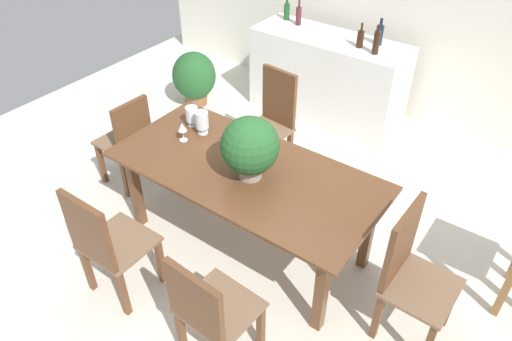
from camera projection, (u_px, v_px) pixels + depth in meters
name	position (u px, v px, depth m)	size (l,w,h in m)	color
ground_plane	(254.00, 235.00, 4.05)	(7.04, 7.04, 0.00)	silver
dining_table	(246.00, 180.00, 3.58)	(2.03, 0.97, 0.76)	brown
chair_far_left	(271.00, 119.00, 4.49)	(0.45, 0.52, 1.00)	brown
chair_foot_end	(410.00, 269.00, 3.04)	(0.43, 0.47, 1.00)	brown
chair_head_end	(128.00, 139.00, 4.28)	(0.43, 0.42, 0.91)	brown
chair_near_right	(209.00, 310.00, 2.84)	(0.47, 0.44, 0.91)	brown
chair_near_left	(105.00, 242.00, 3.25)	(0.46, 0.44, 0.97)	brown
flower_centerpiece	(250.00, 147.00, 3.29)	(0.41, 0.41, 0.47)	gray
crystal_vase_left	(202.00, 121.00, 3.82)	(0.11, 0.11, 0.20)	silver
crystal_vase_center_near	(192.00, 115.00, 3.92)	(0.10, 0.10, 0.17)	silver
wine_glass	(182.00, 128.00, 3.74)	(0.07, 0.07, 0.16)	silver
kitchen_counter	(327.00, 77.00, 5.32)	(1.70, 0.60, 0.93)	silver
wine_bottle_amber	(299.00, 16.00, 5.26)	(0.06, 0.06, 0.27)	#511E28
wine_bottle_green	(376.00, 42.00, 4.64)	(0.06, 0.06, 0.29)	black
wine_bottle_dark	(379.00, 35.00, 4.83)	(0.08, 0.08, 0.27)	#0F1E38
wine_bottle_clear	(360.00, 39.00, 4.79)	(0.07, 0.07, 0.25)	black
wine_bottle_tall	(287.00, 11.00, 5.39)	(0.07, 0.07, 0.25)	#194C1E
potted_plant_floor	(194.00, 77.00, 5.58)	(0.50, 0.50, 0.65)	brown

